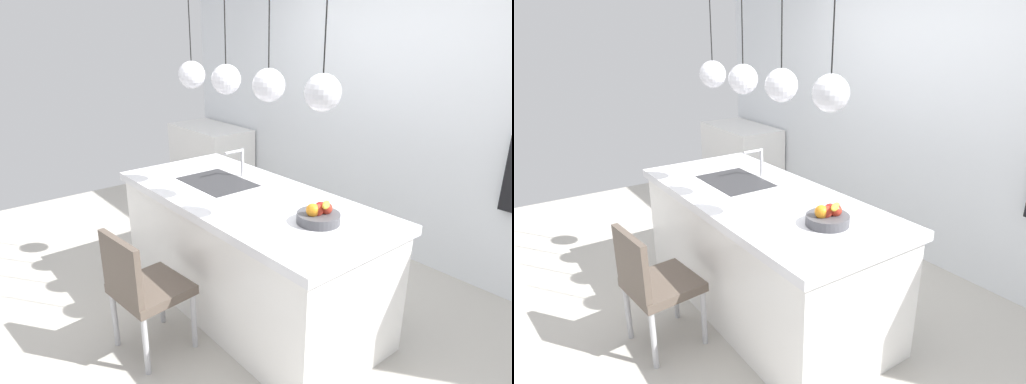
{
  "view_description": "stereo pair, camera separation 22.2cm",
  "coord_description": "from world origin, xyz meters",
  "views": [
    {
      "loc": [
        2.3,
        -1.79,
        1.97
      ],
      "look_at": [
        0.1,
        0.0,
        0.94
      ],
      "focal_mm": 31.26,
      "sensor_mm": 36.0,
      "label": 1
    },
    {
      "loc": [
        2.43,
        -1.62,
        1.97
      ],
      "look_at": [
        0.1,
        0.0,
        0.94
      ],
      "focal_mm": 31.26,
      "sensor_mm": 36.0,
      "label": 2
    }
  ],
  "objects": [
    {
      "name": "pendant_light_center_right",
      "position": [
        0.22,
        0.0,
        1.66
      ],
      "size": [
        0.2,
        0.2,
        0.8
      ],
      "color": "silver"
    },
    {
      "name": "pendant_light_right",
      "position": [
        0.66,
        0.0,
        1.66
      ],
      "size": [
        0.2,
        0.2,
        0.8
      ],
      "color": "silver"
    },
    {
      "name": "side_counter",
      "position": [
        -2.4,
        1.28,
        0.42
      ],
      "size": [
        1.1,
        0.6,
        0.83
      ],
      "primitive_type": "cube",
      "color": "white",
      "rests_on": "ground"
    },
    {
      "name": "kitchen_island",
      "position": [
        0.0,
        0.0,
        0.45
      ],
      "size": [
        2.13,
        0.95,
        0.89
      ],
      "color": "white",
      "rests_on": "ground"
    },
    {
      "name": "faucet",
      "position": [
        -0.36,
        0.21,
        1.03
      ],
      "size": [
        0.02,
        0.17,
        0.22
      ],
      "color": "silver",
      "rests_on": "kitchen_island"
    },
    {
      "name": "pendant_light_left",
      "position": [
        -0.66,
        0.0,
        1.66
      ],
      "size": [
        0.2,
        0.2,
        0.8
      ],
      "color": "silver"
    },
    {
      "name": "floor",
      "position": [
        0.0,
        0.0,
        0.0
      ],
      "size": [
        6.6,
        6.6,
        0.0
      ],
      "primitive_type": "plane",
      "color": "#BCB7AD",
      "rests_on": "ground"
    },
    {
      "name": "fruit_bowl",
      "position": [
        0.65,
        0.04,
        0.94
      ],
      "size": [
        0.26,
        0.26,
        0.15
      ],
      "color": "#4C4C51",
      "rests_on": "kitchen_island"
    },
    {
      "name": "pendant_light_center_left",
      "position": [
        -0.22,
        0.0,
        1.66
      ],
      "size": [
        0.2,
        0.2,
        0.8
      ],
      "color": "silver"
    },
    {
      "name": "back_wall",
      "position": [
        0.0,
        1.65,
        1.3
      ],
      "size": [
        6.0,
        0.1,
        2.6
      ],
      "primitive_type": "cube",
      "color": "white",
      "rests_on": "ground"
    },
    {
      "name": "sink_basin",
      "position": [
        -0.36,
        0.0,
        0.89
      ],
      "size": [
        0.56,
        0.4,
        0.02
      ],
      "primitive_type": "cube",
      "color": "#2D2D30",
      "rests_on": "kitchen_island"
    },
    {
      "name": "chair_near",
      "position": [
        -0.0,
        -0.83,
        0.48
      ],
      "size": [
        0.47,
        0.46,
        0.84
      ],
      "color": "brown",
      "rests_on": "ground"
    }
  ]
}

